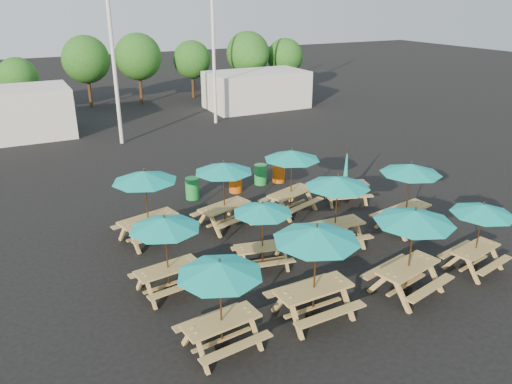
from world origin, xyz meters
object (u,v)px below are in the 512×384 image
picnic_unit_4 (263,212)px  picnic_unit_8 (292,159)px  picnic_unit_1 (165,228)px  waste_bin_2 (261,174)px  picnic_unit_10 (411,173)px  waste_bin_1 (235,182)px  picnic_unit_0 (220,274)px  picnic_unit_7 (338,186)px  waste_bin_3 (279,172)px  picnic_unit_5 (224,172)px  picnic_unit_11 (345,179)px  picnic_unit_3 (316,240)px  picnic_unit_9 (482,213)px  picnic_unit_6 (414,222)px  picnic_unit_2 (145,181)px  waste_bin_0 (192,188)px

picnic_unit_4 → picnic_unit_8: 4.29m
picnic_unit_1 → waste_bin_2: bearing=37.9°
picnic_unit_10 → waste_bin_1: bearing=112.9°
picnic_unit_0 → picnic_unit_7: (5.32, 3.02, 0.11)m
picnic_unit_8 → waste_bin_3: (1.20, 3.04, -1.66)m
picnic_unit_5 → picnic_unit_7: bearing=-65.9°
picnic_unit_1 → waste_bin_3: picnic_unit_1 is taller
picnic_unit_4 → picnic_unit_10: bearing=11.0°
picnic_unit_8 → picnic_unit_11: (2.41, -0.12, -1.16)m
picnic_unit_3 → picnic_unit_0: bearing=-179.9°
picnic_unit_4 → picnic_unit_8: size_ratio=0.79×
picnic_unit_1 → picnic_unit_3: picnic_unit_3 is taller
picnic_unit_7 → waste_bin_1: picnic_unit_7 is taller
picnic_unit_9 → picnic_unit_11: picnic_unit_11 is taller
picnic_unit_1 → picnic_unit_4: bearing=-7.2°
picnic_unit_3 → picnic_unit_6: picnic_unit_3 is taller
picnic_unit_0 → picnic_unit_2: 6.17m
waste_bin_2 → waste_bin_3: (0.84, -0.12, 0.00)m
picnic_unit_2 → picnic_unit_11: (7.84, -0.23, -1.18)m
picnic_unit_3 → picnic_unit_7: 4.03m
picnic_unit_8 → picnic_unit_11: picnic_unit_8 is taller
picnic_unit_0 → picnic_unit_5: (2.73, 6.03, 0.08)m
picnic_unit_5 → picnic_unit_9: bearing=-65.4°
picnic_unit_9 → picnic_unit_11: (-0.26, 6.08, -0.89)m
waste_bin_0 → waste_bin_2: 3.23m
picnic_unit_7 → waste_bin_1: bearing=101.4°
waste_bin_1 → picnic_unit_9: bearing=-67.9°
picnic_unit_1 → picnic_unit_10: picnic_unit_10 is taller
picnic_unit_6 → picnic_unit_9: (2.67, 0.03, -0.31)m
picnic_unit_10 → waste_bin_0: (-5.66, 6.06, -1.65)m
picnic_unit_4 → waste_bin_1: 6.41m
waste_bin_3 → picnic_unit_2: bearing=-156.1°
picnic_unit_7 → waste_bin_3: picnic_unit_7 is taller
waste_bin_1 → waste_bin_0: bearing=176.3°
picnic_unit_0 → picnic_unit_5: picnic_unit_5 is taller
picnic_unit_3 → waste_bin_2: bearing=68.7°
picnic_unit_2 → picnic_unit_9: size_ratio=1.20×
picnic_unit_10 → picnic_unit_3: bearing=-163.0°
picnic_unit_7 → picnic_unit_11: picnic_unit_7 is taller
picnic_unit_4 → waste_bin_1: picnic_unit_4 is taller
picnic_unit_10 → picnic_unit_11: picnic_unit_10 is taller
picnic_unit_9 → picnic_unit_0: bearing=167.9°
picnic_unit_0 → picnic_unit_7: picnic_unit_7 is taller
picnic_unit_7 → picnic_unit_5: bearing=133.9°
picnic_unit_7 → picnic_unit_10: bearing=1.4°
picnic_unit_0 → waste_bin_3: 11.39m
picnic_unit_2 → picnic_unit_4: picnic_unit_2 is taller
picnic_unit_4 → waste_bin_2: bearing=73.5°
picnic_unit_4 → waste_bin_0: bearing=100.5°
picnic_unit_5 → waste_bin_3: (3.94, 3.07, -1.62)m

